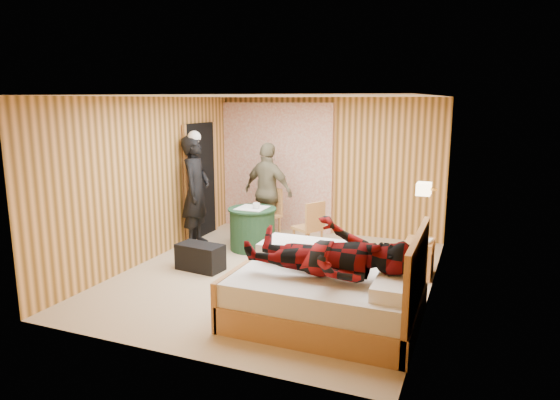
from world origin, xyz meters
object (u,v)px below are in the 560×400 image
at_px(wall_lamp, 424,189).
at_px(bed, 330,292).
at_px(duffel_bag, 200,257).
at_px(man_at_table, 268,192).
at_px(woman_standing, 196,191).
at_px(man_on_bed, 328,241).
at_px(nightstand, 419,257).
at_px(round_table, 252,228).
at_px(chair_far, 269,210).
at_px(chair_near, 311,224).

height_order(wall_lamp, bed, wall_lamp).
bearing_deg(bed, duffel_bag, 157.99).
bearing_deg(duffel_bag, man_at_table, 88.38).
bearing_deg(bed, man_at_table, 125.17).
height_order(woman_standing, man_on_bed, woman_standing).
relative_size(nightstand, woman_standing, 0.29).
height_order(bed, round_table, bed).
relative_size(bed, nightstand, 3.81).
height_order(round_table, man_on_bed, man_on_bed).
bearing_deg(round_table, wall_lamp, -11.15).
distance_m(bed, woman_standing, 3.62).
relative_size(duffel_bag, man_at_table, 0.39).
bearing_deg(round_table, duffel_bag, -102.48).
xyz_separation_m(wall_lamp, man_at_table, (-2.77, 1.22, -0.44)).
bearing_deg(duffel_bag, man_on_bed, -20.07).
xyz_separation_m(duffel_bag, man_on_bed, (2.27, -1.13, 0.79)).
bearing_deg(wall_lamp, woman_standing, 173.54).
bearing_deg(wall_lamp, round_table, 168.85).
bearing_deg(round_table, nightstand, -5.88).
bearing_deg(wall_lamp, chair_far, 156.70).
height_order(duffel_bag, man_at_table, man_at_table).
relative_size(duffel_bag, man_on_bed, 0.38).
distance_m(nightstand, chair_near, 1.78).
bearing_deg(chair_far, man_on_bed, -33.09).
xyz_separation_m(bed, man_on_bed, (0.03, -0.23, 0.66)).
xyz_separation_m(chair_near, man_at_table, (-1.00, 0.59, 0.35)).
xyz_separation_m(round_table, man_on_bed, (2.00, -2.35, 0.63)).
xyz_separation_m(nightstand, chair_near, (-1.73, 0.36, 0.24)).
height_order(nightstand, man_at_table, man_at_table).
height_order(man_at_table, man_on_bed, man_on_bed).
distance_m(nightstand, duffel_bag, 3.14).
height_order(woman_standing, man_at_table, woman_standing).
height_order(bed, chair_far, bed).
bearing_deg(chair_near, round_table, -54.84).
height_order(nightstand, duffel_bag, nightstand).
xyz_separation_m(wall_lamp, chair_near, (-1.77, 0.63, -0.79)).
distance_m(wall_lamp, round_table, 2.98).
relative_size(wall_lamp, nightstand, 0.48).
height_order(round_table, chair_far, chair_far).
distance_m(wall_lamp, chair_far, 3.08).
height_order(wall_lamp, round_table, wall_lamp).
relative_size(wall_lamp, round_table, 0.33).
distance_m(bed, chair_far, 3.38).
xyz_separation_m(woman_standing, man_at_table, (0.99, 0.79, -0.07)).
relative_size(woman_standing, man_on_bed, 1.06).
xyz_separation_m(round_table, man_at_table, (0.00, 0.67, 0.51)).
bearing_deg(man_on_bed, man_at_table, 123.44).
bearing_deg(man_on_bed, chair_far, 123.33).
bearing_deg(man_at_table, chair_far, 147.20).
bearing_deg(chair_far, duffel_bag, -75.70).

